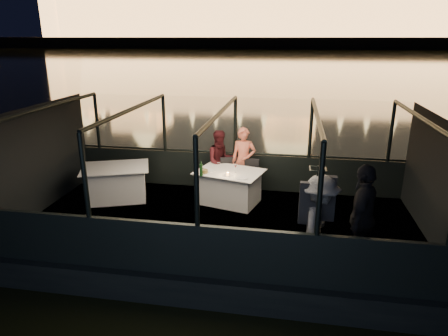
% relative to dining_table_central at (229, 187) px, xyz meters
% --- Properties ---
extents(river_water, '(500.00, 500.00, 0.00)m').
position_rel_dining_table_central_xyz_m(river_water, '(-0.02, 78.96, -0.89)').
color(river_water, black).
rests_on(river_water, ground).
extents(boat_hull, '(8.60, 4.40, 1.00)m').
position_rel_dining_table_central_xyz_m(boat_hull, '(-0.02, -1.04, -0.89)').
color(boat_hull, black).
rests_on(boat_hull, river_water).
extents(boat_deck, '(8.00, 4.00, 0.04)m').
position_rel_dining_table_central_xyz_m(boat_deck, '(-0.02, -1.04, -0.41)').
color(boat_deck, black).
rests_on(boat_deck, boat_hull).
extents(gunwale_port, '(8.00, 0.08, 0.90)m').
position_rel_dining_table_central_xyz_m(gunwale_port, '(-0.02, 0.96, 0.06)').
color(gunwale_port, black).
rests_on(gunwale_port, boat_deck).
extents(gunwale_starboard, '(8.00, 0.08, 0.90)m').
position_rel_dining_table_central_xyz_m(gunwale_starboard, '(-0.02, -3.04, 0.06)').
color(gunwale_starboard, black).
rests_on(gunwale_starboard, boat_deck).
extents(cabin_glass_port, '(8.00, 0.02, 1.40)m').
position_rel_dining_table_central_xyz_m(cabin_glass_port, '(-0.02, 0.96, 1.21)').
color(cabin_glass_port, '#99B2B2').
rests_on(cabin_glass_port, gunwale_port).
extents(cabin_glass_starboard, '(8.00, 0.02, 1.40)m').
position_rel_dining_table_central_xyz_m(cabin_glass_starboard, '(-0.02, -3.04, 1.21)').
color(cabin_glass_starboard, '#99B2B2').
rests_on(cabin_glass_starboard, gunwale_starboard).
extents(cabin_roof_glass, '(8.00, 4.00, 0.02)m').
position_rel_dining_table_central_xyz_m(cabin_roof_glass, '(-0.02, -1.04, 1.91)').
color(cabin_roof_glass, '#99B2B2').
rests_on(cabin_roof_glass, boat_deck).
extents(end_wall_fore, '(0.02, 4.00, 2.30)m').
position_rel_dining_table_central_xyz_m(end_wall_fore, '(-4.02, -1.04, 0.76)').
color(end_wall_fore, black).
rests_on(end_wall_fore, boat_deck).
extents(end_wall_aft, '(0.02, 4.00, 2.30)m').
position_rel_dining_table_central_xyz_m(end_wall_aft, '(3.98, -1.04, 0.76)').
color(end_wall_aft, black).
rests_on(end_wall_aft, boat_deck).
extents(canopy_ribs, '(8.00, 4.00, 2.30)m').
position_rel_dining_table_central_xyz_m(canopy_ribs, '(-0.02, -1.04, 0.76)').
color(canopy_ribs, black).
rests_on(canopy_ribs, boat_deck).
extents(embankment, '(400.00, 140.00, 6.00)m').
position_rel_dining_table_central_xyz_m(embankment, '(-0.02, 208.96, 0.11)').
color(embankment, '#423D33').
rests_on(embankment, ground).
extents(dining_table_central, '(1.67, 1.39, 0.77)m').
position_rel_dining_table_central_xyz_m(dining_table_central, '(0.00, 0.00, 0.00)').
color(dining_table_central, silver).
rests_on(dining_table_central, boat_deck).
extents(dining_table_aft, '(1.80, 1.55, 0.80)m').
position_rel_dining_table_central_xyz_m(dining_table_aft, '(-2.65, -0.24, 0.00)').
color(dining_table_aft, white).
rests_on(dining_table_aft, boat_deck).
extents(chair_port_left, '(0.54, 0.54, 0.89)m').
position_rel_dining_table_central_xyz_m(chair_port_left, '(-0.12, 0.45, 0.06)').
color(chair_port_left, black).
rests_on(chair_port_left, boat_deck).
extents(chair_port_right, '(0.44, 0.44, 0.89)m').
position_rel_dining_table_central_xyz_m(chair_port_right, '(0.41, 0.45, 0.06)').
color(chair_port_right, black).
rests_on(chair_port_right, boat_deck).
extents(coat_stand, '(0.59, 0.52, 1.78)m').
position_rel_dining_table_central_xyz_m(coat_stand, '(1.77, -2.48, 0.51)').
color(coat_stand, black).
rests_on(coat_stand, boat_deck).
extents(person_woman_coral, '(0.60, 0.42, 1.62)m').
position_rel_dining_table_central_xyz_m(person_woman_coral, '(0.23, 0.72, 0.36)').
color(person_woman_coral, '#EE7556').
rests_on(person_woman_coral, boat_deck).
extents(person_man_maroon, '(0.91, 0.83, 1.53)m').
position_rel_dining_table_central_xyz_m(person_man_maroon, '(-0.33, 0.72, 0.36)').
color(person_man_maroon, '#3D1115').
rests_on(person_man_maroon, boat_deck).
extents(passenger_stripe, '(0.72, 1.13, 1.64)m').
position_rel_dining_table_central_xyz_m(passenger_stripe, '(1.84, -2.51, 0.47)').
color(passenger_stripe, silver).
rests_on(passenger_stripe, boat_deck).
extents(passenger_dark, '(0.81, 1.15, 1.80)m').
position_rel_dining_table_central_xyz_m(passenger_dark, '(2.54, -2.31, 0.47)').
color(passenger_dark, black).
rests_on(passenger_dark, boat_deck).
extents(wine_bottle, '(0.08, 0.08, 0.33)m').
position_rel_dining_table_central_xyz_m(wine_bottle, '(-0.56, -0.42, 0.53)').
color(wine_bottle, '#143715').
rests_on(wine_bottle, dining_table_central).
extents(bread_basket, '(0.21, 0.21, 0.07)m').
position_rel_dining_table_central_xyz_m(bread_basket, '(-0.55, -0.21, 0.42)').
color(bread_basket, brown).
rests_on(bread_basket, dining_table_central).
extents(amber_candle, '(0.07, 0.07, 0.07)m').
position_rel_dining_table_central_xyz_m(amber_candle, '(0.00, -0.30, 0.42)').
color(amber_candle, '#ED953B').
rests_on(amber_candle, dining_table_central).
extents(plate_near, '(0.30, 0.30, 0.02)m').
position_rel_dining_table_central_xyz_m(plate_near, '(0.34, -0.42, 0.39)').
color(plate_near, white).
rests_on(plate_near, dining_table_central).
extents(plate_far, '(0.29, 0.29, 0.02)m').
position_rel_dining_table_central_xyz_m(plate_far, '(-0.45, -0.07, 0.39)').
color(plate_far, white).
rests_on(plate_far, dining_table_central).
extents(wine_glass_white, '(0.06, 0.06, 0.18)m').
position_rel_dining_table_central_xyz_m(wine_glass_white, '(-0.53, -0.42, 0.48)').
color(wine_glass_white, silver).
rests_on(wine_glass_white, dining_table_central).
extents(wine_glass_red, '(0.08, 0.08, 0.19)m').
position_rel_dining_table_central_xyz_m(wine_glass_red, '(0.15, -0.06, 0.48)').
color(wine_glass_red, silver).
rests_on(wine_glass_red, dining_table_central).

